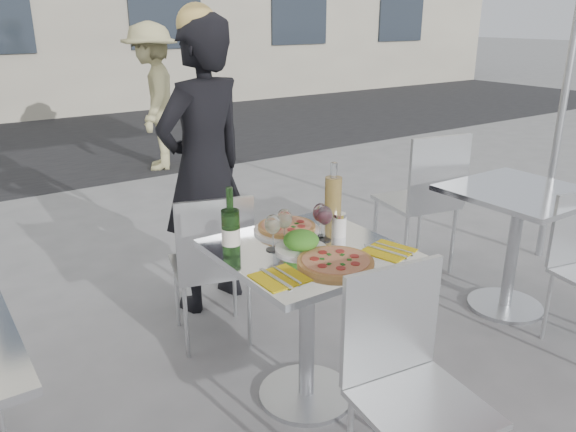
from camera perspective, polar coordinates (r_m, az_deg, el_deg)
ground at (r=2.76m, az=1.85°, el=-17.78°), size 80.00×80.00×0.00m
street_asphalt at (r=8.53m, az=-25.07°, el=6.50°), size 24.00×5.00×0.00m
main_table at (r=2.47m, az=1.99°, el=-7.79°), size 0.72×0.72×0.75m
side_table_right at (r=3.50m, az=22.19°, el=-0.80°), size 0.72×0.72×0.75m
chair_far at (r=2.91m, az=-7.65°, el=-4.27°), size 0.48×0.49×0.85m
chair_near at (r=2.04m, az=12.03°, el=-15.29°), size 0.45×0.46×0.88m
side_chair_rfar at (r=3.81m, az=13.82°, el=2.32°), size 0.53×0.54×0.98m
woman_diner at (r=3.26m, az=-8.51°, el=4.75°), size 0.70×0.55×1.70m
pedestrian_b at (r=6.61m, az=-13.51°, el=11.65°), size 0.99×1.21×1.63m
pizza_near at (r=2.23m, az=4.86°, el=-4.68°), size 0.31×0.31×0.02m
pizza_far at (r=2.55m, az=-0.14°, el=-1.22°), size 0.30×0.30×0.03m
salad_plate at (r=2.34m, az=1.34°, el=-2.68°), size 0.22×0.22×0.09m
wine_bottle at (r=2.26m, az=-5.83°, el=-1.49°), size 0.07×0.08×0.29m
carafe at (r=2.64m, az=4.61°, el=1.80°), size 0.08×0.08×0.29m
sugar_shaker at (r=2.49m, az=5.21°, el=-0.91°), size 0.06×0.06×0.11m
wineglass_white_a at (r=2.32m, az=-1.55°, el=-0.98°), size 0.07×0.07×0.16m
wineglass_white_b at (r=2.38m, az=-0.36°, el=-0.40°), size 0.07×0.07×0.16m
wineglass_red_a at (r=2.46m, az=3.31°, el=0.22°), size 0.07×0.07×0.16m
wineglass_red_b at (r=2.42m, az=3.75°, el=-0.07°), size 0.07×0.07×0.16m
napkin_left at (r=2.11m, az=-0.85°, el=-6.25°), size 0.18×0.20×0.01m
napkin_right at (r=2.38m, az=10.18°, el=-3.45°), size 0.22×0.22×0.01m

